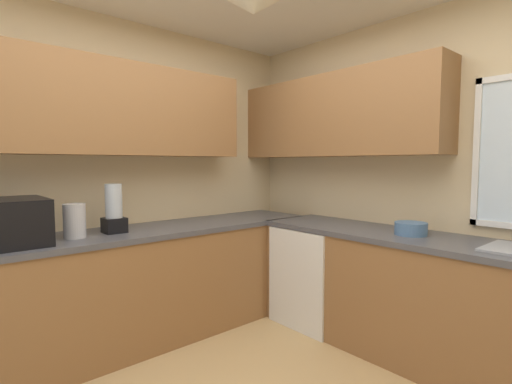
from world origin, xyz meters
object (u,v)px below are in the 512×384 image
dishwasher (317,274)px  kettle (75,221)px  blender_appliance (114,211)px  microwave (13,222)px  bowl (411,229)px

dishwasher → kettle: kettle is taller
kettle → blender_appliance: size_ratio=0.65×
microwave → kettle: (0.02, 0.35, -0.03)m
kettle → bowl: size_ratio=1.06×
microwave → kettle: microwave is taller
kettle → dishwasher: bearing=70.5°
kettle → microwave: bearing=-93.2°
kettle → bowl: kettle is taller
dishwasher → bowl: 0.96m
dishwasher → kettle: 2.00m
dishwasher → bowl: bearing=2.1°
kettle → blender_appliance: bearing=94.1°
bowl → blender_appliance: (-1.48, -1.55, 0.12)m
kettle → blender_appliance: blender_appliance is taller
dishwasher → blender_appliance: size_ratio=2.32×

